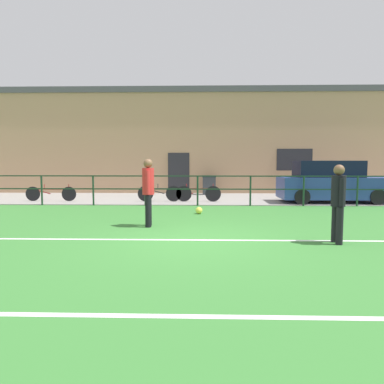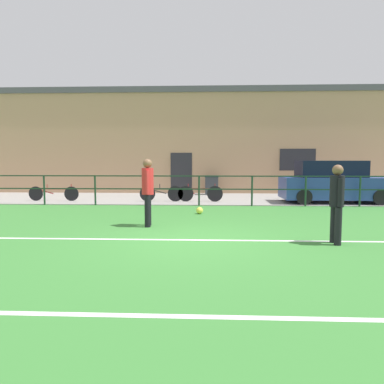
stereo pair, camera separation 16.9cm
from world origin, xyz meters
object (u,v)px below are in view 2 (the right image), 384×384
(player_goalkeeper, at_px, (337,199))
(parked_car_red, at_px, (334,183))
(soccer_ball_match, at_px, (200,210))
(bicycle_parked_0, at_px, (166,193))
(player_striker, at_px, (148,188))
(trash_bin_0, at_px, (212,185))
(bicycle_parked_1, at_px, (195,193))
(bicycle_parked_2, at_px, (53,193))

(player_goalkeeper, bearing_deg, parked_car_red, -19.87)
(player_goalkeeper, height_order, soccer_ball_match, player_goalkeeper)
(soccer_ball_match, distance_m, parked_car_red, 6.28)
(player_goalkeeper, xyz_separation_m, soccer_ball_match, (-2.92, 4.07, -0.82))
(bicycle_parked_0, bearing_deg, player_striker, -88.39)
(soccer_ball_match, bearing_deg, trash_bin_0, 86.05)
(bicycle_parked_1, bearing_deg, bicycle_parked_0, 180.00)
(bicycle_parked_0, relative_size, trash_bin_0, 2.38)
(parked_car_red, bearing_deg, player_goalkeeper, -108.25)
(bicycle_parked_0, distance_m, bicycle_parked_2, 4.77)
(bicycle_parked_2, bearing_deg, soccer_ball_match, -28.14)
(bicycle_parked_1, distance_m, trash_bin_0, 3.21)
(player_goalkeeper, distance_m, player_striker, 4.60)
(trash_bin_0, bearing_deg, bicycle_parked_1, -102.87)
(trash_bin_0, bearing_deg, bicycle_parked_0, -121.35)
(player_striker, distance_m, bicycle_parked_1, 5.70)
(player_goalkeeper, distance_m, parked_car_red, 7.71)
(player_striker, distance_m, bicycle_parked_0, 5.61)
(bicycle_parked_1, xyz_separation_m, trash_bin_0, (0.71, 3.12, 0.14))
(player_striker, bearing_deg, bicycle_parked_2, 36.76)
(player_striker, relative_size, soccer_ball_match, 7.98)
(player_goalkeeper, xyz_separation_m, trash_bin_0, (-2.47, 10.53, -0.44))
(player_goalkeeper, xyz_separation_m, bicycle_parked_0, (-4.38, 7.41, -0.57))
(parked_car_red, relative_size, bicycle_parked_1, 1.85)
(player_striker, bearing_deg, player_goalkeeper, -118.28)
(bicycle_parked_0, height_order, bicycle_parked_1, bicycle_parked_1)
(player_goalkeeper, relative_size, trash_bin_0, 1.74)
(bicycle_parked_1, distance_m, bicycle_parked_2, 5.96)
(player_goalkeeper, relative_size, parked_car_red, 0.39)
(player_goalkeeper, relative_size, bicycle_parked_0, 0.73)
(player_striker, height_order, bicycle_parked_0, player_striker)
(bicycle_parked_1, bearing_deg, bicycle_parked_2, -180.00)
(player_striker, xyz_separation_m, soccer_ball_match, (1.30, 2.24, -0.89))
(soccer_ball_match, bearing_deg, player_goalkeeper, -54.38)
(bicycle_parked_1, relative_size, bicycle_parked_2, 1.07)
(soccer_ball_match, xyz_separation_m, bicycle_parked_2, (-6.23, 3.33, 0.23))
(player_striker, bearing_deg, bicycle_parked_1, -15.25)
(player_striker, xyz_separation_m, bicycle_parked_0, (-0.16, 5.57, -0.64))
(player_goalkeeper, bearing_deg, bicycle_parked_0, 28.95)
(player_goalkeeper, xyz_separation_m, bicycle_parked_2, (-9.15, 7.41, -0.59))
(soccer_ball_match, relative_size, bicycle_parked_2, 0.10)
(bicycle_parked_1, height_order, trash_bin_0, trash_bin_0)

